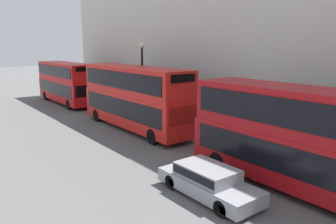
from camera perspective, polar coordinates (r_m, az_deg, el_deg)
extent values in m
cube|color=#A80F14|center=(14.92, 22.46, -7.75)|extent=(2.55, 10.71, 2.14)
cube|color=#A80F14|center=(14.41, 23.09, -0.08)|extent=(2.50, 10.50, 1.93)
cube|color=black|center=(14.84, 22.54, -6.81)|extent=(2.59, 9.85, 1.20)
cube|color=black|center=(14.39, 23.12, 0.30)|extent=(2.59, 9.85, 1.16)
cylinder|color=black|center=(16.48, 8.74, -8.55)|extent=(0.30, 1.00, 1.00)
cylinder|color=black|center=(18.09, 13.73, -6.90)|extent=(0.30, 1.00, 1.00)
cube|color=red|center=(24.17, -5.86, 0.50)|extent=(2.55, 11.14, 2.30)
cube|color=red|center=(23.85, -5.96, 5.52)|extent=(2.50, 10.92, 1.96)
cube|color=black|center=(24.12, -5.87, 1.14)|extent=(2.59, 10.25, 1.29)
cube|color=black|center=(23.84, -5.97, 5.76)|extent=(2.59, 10.25, 1.18)
cube|color=black|center=(19.66, 2.63, -0.67)|extent=(2.17, 0.06, 1.15)
cube|color=black|center=(19.30, 2.69, 5.90)|extent=(1.78, 0.06, 0.47)
cylinder|color=black|center=(20.56, -2.65, -4.31)|extent=(0.30, 1.00, 1.00)
cylinder|color=black|center=(21.88, 2.21, -3.32)|extent=(0.30, 1.00, 1.00)
cylinder|color=black|center=(27.28, -12.21, -0.56)|extent=(0.30, 1.00, 1.00)
cylinder|color=black|center=(28.28, -8.10, 0.02)|extent=(0.30, 1.00, 1.00)
cube|color=red|center=(36.39, -17.25, 3.71)|extent=(2.55, 10.30, 2.20)
cube|color=red|center=(36.19, -17.44, 6.80)|extent=(2.50, 10.10, 1.73)
cube|color=black|center=(36.35, -17.27, 4.13)|extent=(2.59, 9.48, 1.23)
cube|color=black|center=(36.18, -17.45, 6.94)|extent=(2.59, 9.48, 1.04)
cube|color=black|center=(31.61, -14.04, 3.57)|extent=(2.17, 0.06, 1.10)
cube|color=black|center=(31.40, -14.23, 7.26)|extent=(1.78, 0.06, 0.42)
cylinder|color=black|center=(32.85, -16.82, 1.25)|extent=(0.30, 1.00, 1.00)
cylinder|color=black|center=(33.69, -13.25, 1.69)|extent=(0.30, 1.00, 1.00)
cylinder|color=black|center=(39.51, -20.50, 2.70)|extent=(0.30, 1.00, 1.00)
cylinder|color=black|center=(40.21, -17.44, 3.04)|extent=(0.30, 1.00, 1.00)
cube|color=gray|center=(13.91, 7.09, -12.58)|extent=(1.82, 4.62, 0.57)
cube|color=gray|center=(13.77, 6.81, -10.35)|extent=(1.60, 2.54, 0.52)
cube|color=black|center=(13.76, 6.81, -10.25)|extent=(1.63, 2.42, 0.33)
cylinder|color=black|center=(12.53, 9.28, -16.25)|extent=(0.22, 0.64, 0.64)
cylinder|color=black|center=(13.63, 14.05, -14.06)|extent=(0.22, 0.64, 0.64)
cylinder|color=black|center=(14.49, 0.58, -12.07)|extent=(0.22, 0.64, 0.64)
cylinder|color=black|center=(15.45, 5.33, -10.57)|extent=(0.22, 0.64, 0.64)
cylinder|color=black|center=(26.77, -4.47, 4.70)|extent=(0.18, 0.18, 5.85)
sphere|color=beige|center=(26.58, -4.58, 11.45)|extent=(0.44, 0.44, 0.44)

